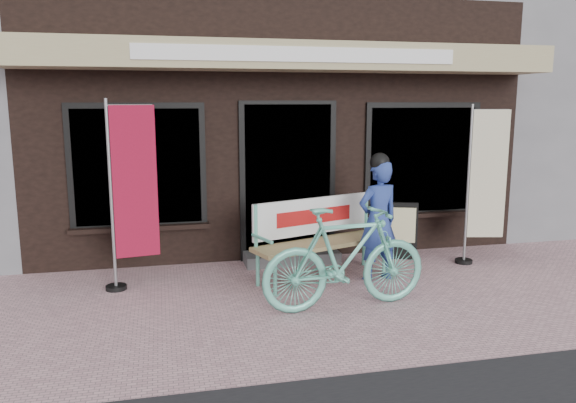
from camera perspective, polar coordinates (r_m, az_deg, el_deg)
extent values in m
plane|color=#C7989F|center=(6.18, 4.15, -10.66)|extent=(70.00, 70.00, 0.00)
cube|color=black|center=(10.66, -3.65, 8.04)|extent=(7.00, 6.00, 3.60)
cube|color=tan|center=(7.39, 0.58, 14.49)|extent=(7.00, 0.80, 0.35)
cube|color=white|center=(6.99, 1.39, 14.73)|extent=(4.00, 0.02, 0.18)
cube|color=black|center=(7.77, -0.01, 2.08)|extent=(1.20, 0.06, 2.10)
cube|color=black|center=(7.76, 0.01, 2.07)|extent=(1.35, 0.04, 2.20)
cube|color=black|center=(7.55, -15.00, 3.41)|extent=(1.60, 0.06, 1.50)
cube|color=black|center=(8.41, 13.44, 4.14)|extent=(1.60, 0.06, 1.50)
cube|color=black|center=(7.54, -15.01, 3.40)|extent=(1.75, 0.04, 1.65)
cube|color=black|center=(8.40, 13.47, 4.13)|extent=(1.75, 0.04, 1.65)
cube|color=black|center=(7.62, -14.74, -2.62)|extent=(1.80, 0.18, 0.06)
cube|color=black|center=(8.47, 13.40, -1.30)|extent=(1.80, 0.18, 0.06)
cube|color=#59595B|center=(7.76, 0.37, -5.67)|extent=(1.30, 0.45, 0.15)
cylinder|color=#61BEA5|center=(6.44, -1.32, -7.73)|extent=(0.06, 0.06, 0.43)
cylinder|color=#61BEA5|center=(6.78, -3.09, -6.82)|extent=(0.06, 0.06, 0.43)
cylinder|color=#61BEA5|center=(7.37, 9.74, -5.55)|extent=(0.06, 0.06, 0.43)
cylinder|color=#61BEA5|center=(7.67, 7.71, -4.87)|extent=(0.06, 0.06, 0.43)
cube|color=#A08A57|center=(6.97, 3.63, -4.26)|extent=(1.89, 1.04, 0.05)
cylinder|color=#61BEA5|center=(6.64, -3.29, -2.71)|extent=(0.06, 0.06, 0.56)
cylinder|color=#61BEA5|center=(7.57, 7.92, -1.18)|extent=(0.06, 0.06, 0.56)
cube|color=white|center=(7.08, 2.59, -1.47)|extent=(1.66, 0.61, 0.46)
cube|color=#B21414|center=(7.06, 2.71, -1.51)|extent=(1.05, 0.37, 0.18)
cylinder|color=#61BEA5|center=(6.47, -2.65, -3.79)|extent=(0.19, 0.44, 0.04)
cylinder|color=#61BEA5|center=(7.45, 9.09, -2.04)|extent=(0.19, 0.44, 0.04)
imported|color=navy|center=(6.97, 9.13, -1.94)|extent=(0.61, 0.46, 1.49)
sphere|color=black|center=(6.86, 9.30, 3.93)|extent=(0.28, 0.28, 0.24)
imported|color=#61BEA5|center=(6.01, 5.87, -5.71)|extent=(1.88, 0.67, 1.11)
cylinder|color=gray|center=(6.74, -17.53, 0.47)|extent=(0.04, 0.04, 2.23)
cylinder|color=gray|center=(6.68, -15.82, 9.38)|extent=(0.50, 0.10, 0.02)
cube|color=maroon|center=(6.74, -15.29, 1.89)|extent=(0.50, 0.11, 1.77)
cylinder|color=black|center=(7.00, -17.05, -8.34)|extent=(0.28, 0.28, 0.05)
cylinder|color=gray|center=(7.90, 17.82, 1.57)|extent=(0.04, 0.04, 2.16)
cylinder|color=gray|center=(7.91, 19.92, 8.74)|extent=(0.48, 0.13, 0.02)
cube|color=beige|center=(7.97, 19.68, 2.60)|extent=(0.49, 0.13, 1.72)
cylinder|color=black|center=(8.12, 17.41, -5.80)|extent=(0.28, 0.28, 0.05)
cube|color=black|center=(8.02, 11.56, -2.93)|extent=(0.40, 0.20, 0.81)
cube|color=beige|center=(7.96, 11.61, -2.37)|extent=(0.33, 0.13, 0.49)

